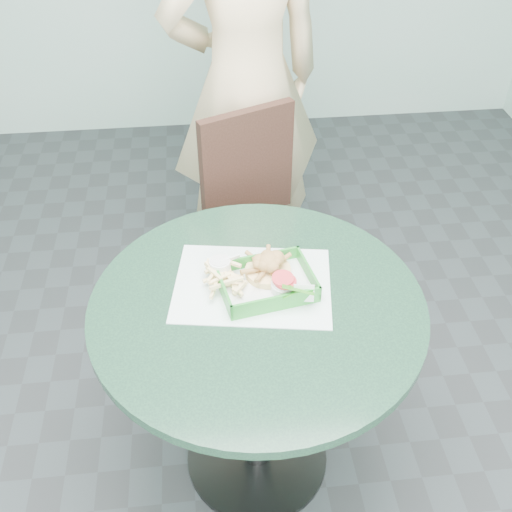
{
  "coord_description": "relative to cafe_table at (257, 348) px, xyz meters",
  "views": [
    {
      "loc": [
        -0.13,
        -1.15,
        1.91
      ],
      "look_at": [
        0.01,
        0.1,
        0.85
      ],
      "focal_mm": 42.0,
      "sensor_mm": 36.0,
      "label": 1
    }
  ],
  "objects": [
    {
      "name": "floor",
      "position": [
        0.0,
        0.0,
        -0.58
      ],
      "size": [
        4.0,
        5.0,
        0.02
      ],
      "primitive_type": "cube",
      "color": "#303335",
      "rests_on": "ground"
    },
    {
      "name": "crab_sandwich",
      "position": [
        0.05,
        0.09,
        0.22
      ],
      "size": [
        0.13,
        0.13,
        0.08
      ],
      "rotation": [
        0.0,
        0.0,
        0.18
      ],
      "color": "#DBB673",
      "rests_on": "food_basket"
    },
    {
      "name": "placemat",
      "position": [
        -0.01,
        0.07,
        0.17
      ],
      "size": [
        0.48,
        0.39,
        0.0
      ],
      "primitive_type": "cube",
      "rotation": [
        0.0,
        0.0,
        -0.16
      ],
      "color": "white",
      "rests_on": "cafe_table"
    },
    {
      "name": "garnish_cup",
      "position": [
        0.08,
        0.0,
        0.21
      ],
      "size": [
        0.11,
        0.1,
        0.04
      ],
      "rotation": [
        0.0,
        0.0,
        0.4
      ],
      "color": "white",
      "rests_on": "food_basket"
    },
    {
      "name": "cafe_table",
      "position": [
        0.0,
        0.0,
        0.0
      ],
      "size": [
        0.92,
        0.92,
        0.75
      ],
      "color": "#2C2C2C",
      "rests_on": "floor"
    },
    {
      "name": "dining_chair",
      "position": [
        0.05,
        0.71,
        -0.05
      ],
      "size": [
        0.38,
        0.39,
        0.93
      ],
      "rotation": [
        0.0,
        0.0,
        0.41
      ],
      "color": "#442B1D",
      "rests_on": "floor"
    },
    {
      "name": "diner_person",
      "position": [
        0.07,
        1.07,
        0.53
      ],
      "size": [
        0.93,
        0.74,
        2.22
      ],
      "primitive_type": "imported",
      "rotation": [
        0.0,
        0.0,
        3.42
      ],
      "color": "beige",
      "rests_on": "floor"
    },
    {
      "name": "food_basket",
      "position": [
        0.03,
        0.05,
        0.19
      ],
      "size": [
        0.25,
        0.18,
        0.05
      ],
      "rotation": [
        0.0,
        0.0,
        0.19
      ],
      "color": "#26892C",
      "rests_on": "placemat"
    },
    {
      "name": "sauce_ramekin",
      "position": [
        -0.08,
        0.13,
        0.22
      ],
      "size": [
        0.06,
        0.06,
        0.03
      ],
      "rotation": [
        0.0,
        0.0,
        0.14
      ],
      "color": "white",
      "rests_on": "food_basket"
    },
    {
      "name": "fries_pile",
      "position": [
        -0.07,
        0.09,
        0.21
      ],
      "size": [
        0.11,
        0.12,
        0.04
      ],
      "primitive_type": null,
      "rotation": [
        0.0,
        0.0,
        -0.05
      ],
      "color": "#FFDF95",
      "rests_on": "food_basket"
    }
  ]
}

